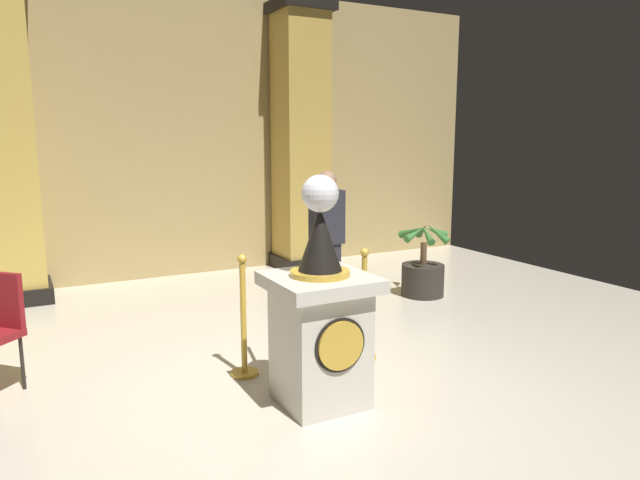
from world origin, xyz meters
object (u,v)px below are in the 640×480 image
Objects in this scene: pedestal_clock at (320,319)px; potted_palm_right at (423,273)px; bystander_guest at (327,239)px; stanchion_near at (364,321)px; stanchion_far at (244,333)px.

potted_palm_right is at bearing 38.81° from pedestal_clock.
potted_palm_right is 1.56m from bystander_guest.
pedestal_clock is 2.35m from bystander_guest.
pedestal_clock is 1.69× the size of stanchion_near.
bystander_guest reaches higher than potted_palm_right.
bystander_guest is at bearing 40.26° from stanchion_far.
pedestal_clock is 1.03m from stanchion_near.
stanchion_far is at bearing -139.74° from bystander_guest.
pedestal_clock is 1.66× the size of stanchion_far.
stanchion_far reaches higher than potted_palm_right.
bystander_guest is at bearing 60.21° from pedestal_clock.
stanchion_far is (-1.10, 0.16, 0.01)m from stanchion_near.
stanchion_near is 1.06× the size of potted_palm_right.
stanchion_near is 0.63× the size of bystander_guest.
bystander_guest is (1.49, 1.26, 0.50)m from stanchion_far.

